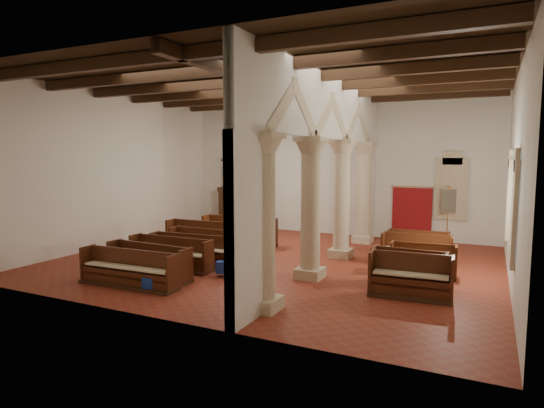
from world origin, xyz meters
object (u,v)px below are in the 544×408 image
(lectern, at_px, (263,225))
(aisle_pew_0, at_px, (410,283))
(pipe_organ, at_px, (240,200))
(nave_pew_0, at_px, (129,275))
(processional_banner, at_px, (447,227))

(lectern, bearing_deg, aisle_pew_0, -51.35)
(aisle_pew_0, bearing_deg, pipe_organ, 136.95)
(aisle_pew_0, bearing_deg, lectern, 135.55)
(pipe_organ, relative_size, nave_pew_0, 1.46)
(lectern, relative_size, nave_pew_0, 0.35)
(pipe_organ, distance_m, aisle_pew_0, 11.97)
(lectern, xyz_separation_m, aisle_pew_0, (7.37, -6.37, -0.07))
(lectern, xyz_separation_m, nave_pew_0, (0.31, -8.70, -0.11))
(lectern, xyz_separation_m, processional_banner, (7.65, 0.63, 0.36))
(processional_banner, xyz_separation_m, aisle_pew_0, (-0.28, -7.00, -0.43))
(pipe_organ, bearing_deg, lectern, -33.27)
(pipe_organ, height_order, aisle_pew_0, pipe_organ)
(processional_banner, relative_size, aisle_pew_0, 1.18)
(processional_banner, bearing_deg, nave_pew_0, -151.79)
(lectern, bearing_deg, nave_pew_0, -98.47)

